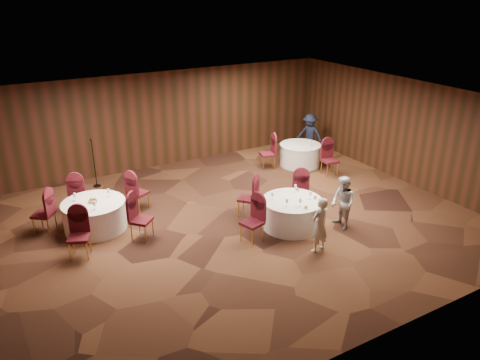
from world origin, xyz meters
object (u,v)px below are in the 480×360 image
table_left (95,215)px  woman_b (343,203)px  mic_stand (95,173)px  table_right (300,155)px  woman_a (320,225)px  man_c (310,134)px  table_main (292,213)px

table_left → woman_b: bearing=-29.2°
mic_stand → table_right: bearing=-13.7°
table_right → woman_b: woman_b is taller
woman_a → man_c: man_c is taller
man_c → woman_b: bearing=-57.1°
table_main → table_right: (2.85, 3.50, 0.00)m
table_left → table_right: 7.36m
table_main → table_right: 4.52m
man_c → table_right: bearing=-80.1°
woman_a → man_c: bearing=-134.5°
table_left → woman_a: 5.63m
table_right → woman_a: 5.69m
table_left → mic_stand: mic_stand is taller
table_right → mic_stand: (-6.58, 1.60, 0.06)m
woman_a → woman_b: 1.37m
mic_stand → woman_a: 7.34m
table_left → table_main: bearing=-28.2°
table_main → man_c: (3.82, 4.26, 0.38)m
table_right → woman_a: bearing=-122.1°
table_right → man_c: 1.29m
table_right → man_c: man_c is taller
woman_b → table_main: bearing=-115.3°
table_right → woman_a: size_ratio=1.03×
table_left → woman_a: woman_a is taller
mic_stand → woman_b: 7.52m
table_main → table_left: bearing=151.8°
table_left → table_right: bearing=8.9°
table_left → man_c: 8.46m
man_c → mic_stand: bearing=-124.4°
table_right → mic_stand: bearing=166.3°
woman_a → woman_b: woman_b is taller
table_left → table_right: (7.27, 1.13, 0.00)m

